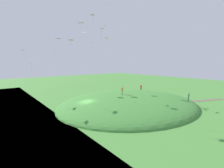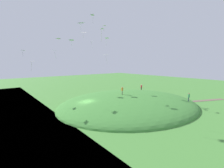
{
  "view_description": "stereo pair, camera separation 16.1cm",
  "coord_description": "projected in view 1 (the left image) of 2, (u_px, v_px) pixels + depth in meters",
  "views": [
    {
      "loc": [
        -14.56,
        -25.77,
        9.01
      ],
      "look_at": [
        3.96,
        -3.05,
        5.01
      ],
      "focal_mm": 24.83,
      "sensor_mm": 36.0,
      "label": 1
    },
    {
      "loc": [
        -14.43,
        -25.87,
        9.01
      ],
      "look_at": [
        3.96,
        -3.05,
        5.01
      ],
      "focal_mm": 24.83,
      "sensor_mm": 36.0,
      "label": 2
    }
  ],
  "objects": [
    {
      "name": "kite_0",
      "position": [
        102.0,
        31.0,
        27.34
      ],
      "size": [
        0.88,
        0.68,
        2.08
      ],
      "color": "silver"
    },
    {
      "name": "kite_8",
      "position": [
        32.0,
        62.0,
        26.52
      ],
      "size": [
        0.78,
        0.61,
        1.68
      ],
      "color": "silver"
    },
    {
      "name": "kite_6",
      "position": [
        58.0,
        39.0,
        38.38
      ],
      "size": [
        1.12,
        1.35,
        1.19
      ],
      "color": "white"
    },
    {
      "name": "kite_10",
      "position": [
        92.0,
        42.0,
        33.82
      ],
      "size": [
        0.84,
        0.73,
        1.56
      ],
      "color": "white"
    },
    {
      "name": "kite_11",
      "position": [
        53.0,
        51.0,
        29.3
      ],
      "size": [
        1.0,
        0.77,
        1.76
      ],
      "color": "white"
    },
    {
      "name": "kite_5",
      "position": [
        106.0,
        55.0,
        38.28
      ],
      "size": [
        1.31,
        1.15,
        2.29
      ],
      "color": "silver"
    },
    {
      "name": "person_on_hilltop",
      "position": [
        188.0,
        96.0,
        32.21
      ],
      "size": [
        0.43,
        0.43,
        1.77
      ],
      "rotation": [
        0.0,
        0.0,
        3.23
      ],
      "color": "#2A3544",
      "rests_on": "grass_hill"
    },
    {
      "name": "dirt_path",
      "position": [
        206.0,
        100.0,
        37.58
      ],
      "size": [
        9.83,
        5.2,
        0.04
      ],
      "primitive_type": "cube",
      "rotation": [
        0.0,
        0.0,
        -0.41
      ],
      "color": "brown",
      "rests_on": "ground_plane"
    },
    {
      "name": "kite_13",
      "position": [
        104.0,
        26.0,
        37.94
      ],
      "size": [
        0.78,
        0.63,
        1.35
      ],
      "color": "white"
    },
    {
      "name": "kite_3",
      "position": [
        102.0,
        29.0,
        39.6
      ],
      "size": [
        0.73,
        0.52,
        1.4
      ],
      "color": "white"
    },
    {
      "name": "grass_hill",
      "position": [
        129.0,
        104.0,
        34.35
      ],
      "size": [
        31.34,
        27.24,
        4.11
      ],
      "primitive_type": "ellipsoid",
      "color": "#408235",
      "rests_on": "ground_plane"
    },
    {
      "name": "person_walking_path",
      "position": [
        122.0,
        90.0,
        34.27
      ],
      "size": [
        0.63,
        0.63,
        1.79
      ],
      "rotation": [
        0.0,
        0.0,
        0.89
      ],
      "color": "brown",
      "rests_on": "grass_hill"
    },
    {
      "name": "kite_2",
      "position": [
        92.0,
        15.0,
        29.13
      ],
      "size": [
        1.03,
        0.98,
        1.67
      ],
      "color": "white"
    },
    {
      "name": "kite_1",
      "position": [
        81.0,
        23.0,
        26.51
      ],
      "size": [
        1.22,
        1.35,
        1.56
      ],
      "color": "white"
    },
    {
      "name": "kite_4",
      "position": [
        84.0,
        33.0,
        33.9
      ],
      "size": [
        1.25,
        1.1,
        1.22
      ],
      "color": "silver"
    },
    {
      "name": "kite_7",
      "position": [
        71.0,
        40.0,
        38.58
      ],
      "size": [
        1.39,
        1.39,
        2.28
      ],
      "color": "white"
    },
    {
      "name": "kite_12",
      "position": [
        23.0,
        51.0,
        32.26
      ],
      "size": [
        1.03,
        1.14,
        1.27
      ],
      "color": "white"
    },
    {
      "name": "person_near_shore",
      "position": [
        141.0,
        87.0,
        46.81
      ],
      "size": [
        0.52,
        0.52,
        1.76
      ],
      "rotation": [
        0.0,
        0.0,
        1.44
      ],
      "color": "black",
      "rests_on": "grass_hill"
    },
    {
      "name": "ground_plane",
      "position": [
        86.0,
        110.0,
        30.12
      ],
      "size": [
        160.0,
        160.0,
        0.0
      ],
      "primitive_type": "plane",
      "color": "#488737"
    },
    {
      "name": "kite_9",
      "position": [
        107.0,
        39.0,
        39.7
      ],
      "size": [
        1.02,
        1.19,
        2.22
      ],
      "color": "white"
    }
  ]
}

